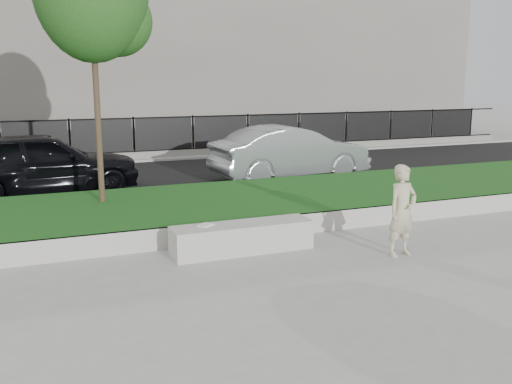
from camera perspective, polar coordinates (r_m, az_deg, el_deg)
name	(u,v)px	position (r m, az deg, el deg)	size (l,w,h in m)	color
ground	(295,252)	(10.05, 3.97, -6.05)	(90.00, 90.00, 0.00)	gray
grass_bank	(236,206)	(12.66, -1.99, -1.41)	(34.00, 4.00, 0.40)	black
grass_kerb	(272,227)	(10.90, 1.58, -3.53)	(34.00, 0.08, 0.40)	#ADA9A2
street	(175,175)	(17.87, -8.09, 1.67)	(34.00, 7.00, 0.04)	black
far_pavement	(146,156)	(22.21, -10.95, 3.58)	(34.00, 3.00, 0.12)	gray
iron_fence	(151,146)	(21.17, -10.47, 4.54)	(32.00, 0.30, 1.50)	slate
building_facade	(112,34)	(28.98, -14.17, 15.03)	(34.00, 10.00, 10.00)	#6A635C
stone_bench	(242,238)	(10.00, -1.38, -4.58)	(2.49, 0.62, 0.51)	#ADA9A2
man	(402,211)	(9.99, 14.43, -1.82)	(0.57, 0.38, 1.57)	#C0B693
book	(205,225)	(9.81, -5.08, -3.31)	(0.25, 0.18, 0.03)	silver
car_dark	(41,163)	(15.51, -20.71, 2.73)	(1.95, 4.84, 1.65)	black
car_silver	(290,152)	(16.96, 3.47, 3.98)	(1.65, 4.74, 1.56)	gray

